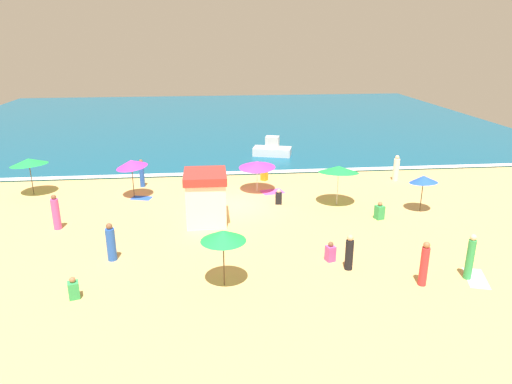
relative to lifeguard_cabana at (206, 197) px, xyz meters
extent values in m
plane|color=#E5B26B|center=(1.72, 2.30, -1.38)|extent=(60.00, 60.00, 0.00)
cube|color=#0F567A|center=(1.72, 30.30, -1.33)|extent=(60.00, 44.00, 0.10)
cube|color=white|center=(1.72, 8.60, -1.28)|extent=(57.00, 0.70, 0.01)
cube|color=white|center=(0.00, 0.00, -0.23)|extent=(2.02, 2.34, 2.30)
cube|color=#A5332D|center=(0.00, 0.00, 1.12)|extent=(2.16, 2.51, 0.41)
cylinder|color=#4C3823|center=(11.87, 0.31, -0.38)|extent=(0.05, 0.05, 2.01)
cone|color=blue|center=(11.87, 0.31, 0.48)|extent=(2.12, 2.13, 0.56)
cylinder|color=silver|center=(7.53, 1.85, -0.26)|extent=(0.05, 0.05, 2.25)
cone|color=green|center=(7.53, 1.85, 0.73)|extent=(2.75, 2.77, 0.63)
cylinder|color=#4C3823|center=(0.67, -6.64, -0.23)|extent=(0.05, 0.05, 2.29)
cone|color=green|center=(0.67, -6.64, 0.75)|extent=(2.27, 2.27, 0.45)
cylinder|color=#4C3823|center=(-4.35, 4.30, -0.24)|extent=(0.05, 0.05, 2.28)
cone|color=#B733C6|center=(-4.35, 4.30, 0.74)|extent=(2.44, 2.42, 0.65)
cylinder|color=#4C3823|center=(-10.60, 5.52, -0.27)|extent=(0.05, 0.05, 2.23)
cone|color=green|center=(-10.60, 5.52, 0.70)|extent=(3.11, 3.11, 0.57)
cylinder|color=silver|center=(3.18, 4.72, -0.44)|extent=(0.05, 0.05, 1.88)
cone|color=#B733C6|center=(3.18, 4.72, 0.36)|extent=(3.14, 3.15, 0.51)
cylinder|color=red|center=(8.42, -7.43, -0.58)|extent=(0.37, 0.37, 1.61)
sphere|color=#9E6B47|center=(8.42, -7.43, 0.34)|extent=(0.26, 0.26, 0.26)
cube|color=green|center=(-4.94, -7.00, -1.05)|extent=(0.48, 0.48, 0.66)
sphere|color=#9E6B47|center=(-4.94, -7.00, -0.62)|extent=(0.22, 0.22, 0.22)
cylinder|color=blue|center=(-4.11, 6.39, -0.59)|extent=(0.44, 0.44, 1.59)
sphere|color=brown|center=(-4.11, 6.39, 0.32)|extent=(0.24, 0.24, 0.24)
cylinder|color=white|center=(12.71, 5.97, -0.63)|extent=(0.53, 0.53, 1.50)
sphere|color=beige|center=(12.71, 5.97, 0.23)|extent=(0.27, 0.27, 0.27)
cube|color=#D84CA5|center=(5.34, -5.04, -1.04)|extent=(0.46, 0.46, 0.69)
sphere|color=brown|center=(5.34, -5.04, -0.59)|extent=(0.23, 0.23, 0.23)
cylinder|color=blue|center=(-4.11, -3.97, -0.65)|extent=(0.56, 0.56, 1.47)
sphere|color=brown|center=(-4.11, -3.97, 0.21)|extent=(0.27, 0.27, 0.27)
cube|color=green|center=(9.18, -0.59, -1.01)|extent=(0.52, 0.52, 0.75)
sphere|color=#9E6B47|center=(9.18, -0.59, -0.53)|extent=(0.24, 0.24, 0.24)
cylinder|color=black|center=(5.91, -5.86, -0.73)|extent=(0.48, 0.48, 1.31)
sphere|color=#DBA884|center=(5.91, -5.86, 0.05)|extent=(0.27, 0.27, 0.27)
cube|color=orange|center=(3.90, 6.94, -1.05)|extent=(0.54, 0.54, 0.67)
sphere|color=#9E6B47|center=(3.90, 6.94, -0.61)|extent=(0.24, 0.24, 0.24)
cylinder|color=#D84CA5|center=(-7.51, -0.20, -0.58)|extent=(0.53, 0.53, 1.60)
sphere|color=brown|center=(-7.51, -0.20, 0.33)|extent=(0.25, 0.25, 0.25)
cube|color=black|center=(4.18, 2.30, -1.06)|extent=(0.43, 0.43, 0.65)
sphere|color=#DBA884|center=(4.18, 2.30, -0.62)|extent=(0.25, 0.25, 0.25)
cylinder|color=green|center=(10.46, -7.13, -0.54)|extent=(0.38, 0.38, 1.69)
sphere|color=beige|center=(10.46, -7.13, 0.43)|extent=(0.26, 0.26, 0.26)
cube|color=white|center=(10.83, -7.18, -1.38)|extent=(1.24, 1.82, 0.01)
cube|color=blue|center=(-3.90, 4.10, -1.38)|extent=(1.37, 1.05, 0.01)
cube|color=#D84CA5|center=(4.12, 4.45, -1.38)|extent=(1.56, 1.29, 0.01)
cube|color=white|center=(5.31, 13.21, -0.95)|extent=(3.25, 2.13, 0.66)
cube|color=silver|center=(5.31, 13.21, -0.17)|extent=(1.23, 1.07, 0.90)
camera|label=1|loc=(0.25, -22.74, 7.97)|focal=32.47mm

